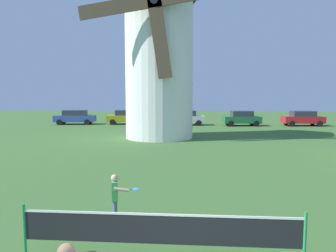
% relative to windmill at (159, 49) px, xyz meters
% --- Properties ---
extents(windmill, '(9.98, 5.72, 14.20)m').
position_rel_windmill_xyz_m(windmill, '(0.00, 0.00, 0.00)').
color(windmill, white).
rests_on(windmill, ground_plane).
extents(tennis_net, '(5.32, 0.06, 1.10)m').
position_rel_windmill_xyz_m(tennis_net, '(1.86, -17.68, -5.88)').
color(tennis_net, '#238E4C').
rests_on(tennis_net, ground_plane).
extents(player_far, '(0.77, 0.40, 1.21)m').
position_rel_windmill_xyz_m(player_far, '(0.56, -15.77, -5.88)').
color(player_far, slate).
rests_on(player_far, ground_plane).
extents(parked_car_blue, '(4.52, 2.27, 1.56)m').
position_rel_windmill_xyz_m(parked_car_blue, '(-10.40, 10.18, -5.75)').
color(parked_car_blue, '#334C99').
rests_on(parked_car_blue, ground_plane).
extents(parked_car_mustard, '(4.49, 2.27, 1.56)m').
position_rel_windmill_xyz_m(parked_car_mustard, '(-4.75, 10.80, -5.75)').
color(parked_car_mustard, '#999919').
rests_on(parked_car_mustard, ground_plane).
extents(parked_car_silver, '(4.47, 2.25, 1.56)m').
position_rel_windmill_xyz_m(parked_car_silver, '(1.62, 10.13, -5.75)').
color(parked_car_silver, silver).
rests_on(parked_car_silver, ground_plane).
extents(parked_car_green, '(3.97, 2.17, 1.56)m').
position_rel_windmill_xyz_m(parked_car_green, '(7.66, 9.85, -5.76)').
color(parked_car_green, '#1E6638').
rests_on(parked_car_green, ground_plane).
extents(parked_car_red, '(4.19, 2.05, 1.56)m').
position_rel_windmill_xyz_m(parked_car_red, '(14.03, 10.29, -5.76)').
color(parked_car_red, red).
rests_on(parked_car_red, ground_plane).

